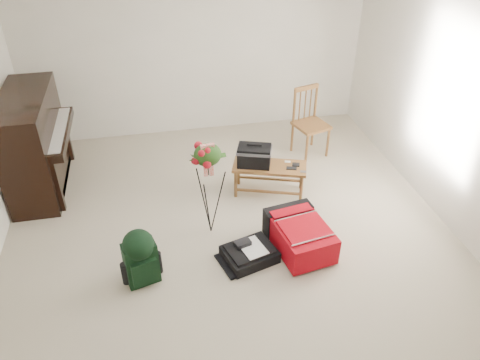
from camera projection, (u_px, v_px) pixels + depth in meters
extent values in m
cube|color=#BEB099|center=(233.00, 242.00, 5.22)|extent=(5.00, 5.50, 0.01)
cube|color=white|center=(230.00, 11.00, 3.81)|extent=(5.00, 5.50, 0.01)
cube|color=silver|center=(196.00, 51.00, 6.74)|extent=(5.00, 0.04, 2.50)
cube|color=silver|center=(464.00, 120.00, 4.93)|extent=(0.04, 5.50, 2.50)
cube|color=black|center=(34.00, 143.00, 5.79)|extent=(0.55, 1.50, 1.25)
cube|color=black|center=(57.00, 133.00, 5.78)|extent=(0.28, 1.30, 0.10)
cube|color=white|center=(56.00, 130.00, 5.75)|extent=(0.22, 1.20, 0.02)
cube|color=black|center=(49.00, 181.00, 6.12)|extent=(0.45, 1.30, 0.10)
cube|color=olive|center=(270.00, 167.00, 5.78)|extent=(0.97, 0.63, 0.04)
cylinder|color=olive|center=(240.00, 191.00, 5.71)|extent=(0.04, 0.04, 0.37)
cylinder|color=olive|center=(235.00, 178.00, 5.94)|extent=(0.04, 0.04, 0.37)
cylinder|color=olive|center=(303.00, 183.00, 5.85)|extent=(0.04, 0.04, 0.37)
cylinder|color=olive|center=(296.00, 171.00, 6.08)|extent=(0.04, 0.04, 0.37)
cube|color=olive|center=(311.00, 125.00, 6.54)|extent=(0.53, 0.53, 0.04)
cylinder|color=olive|center=(302.00, 148.00, 6.50)|extent=(0.04, 0.04, 0.43)
cylinder|color=olive|center=(294.00, 135.00, 6.79)|extent=(0.04, 0.04, 0.43)
cylinder|color=olive|center=(326.00, 145.00, 6.56)|extent=(0.04, 0.04, 0.43)
cylinder|color=olive|center=(318.00, 133.00, 6.86)|extent=(0.04, 0.04, 0.43)
cube|color=olive|center=(310.00, 87.00, 6.41)|extent=(0.38, 0.15, 0.06)
cylinder|color=olive|center=(296.00, 105.00, 6.52)|extent=(0.04, 0.04, 0.53)
cylinder|color=olive|center=(321.00, 102.00, 6.58)|extent=(0.04, 0.04, 0.53)
cube|color=#BB0815|center=(300.00, 236.00, 5.04)|extent=(0.64, 0.86, 0.30)
cube|color=black|center=(292.00, 218.00, 5.29)|extent=(0.57, 0.26, 0.32)
cube|color=#BB0815|center=(303.00, 227.00, 4.91)|extent=(0.54, 0.52, 0.02)
cube|color=silver|center=(310.00, 241.00, 4.72)|extent=(0.49, 0.09, 0.01)
cube|color=black|center=(250.00, 254.00, 4.96)|extent=(0.62, 0.55, 0.13)
cube|color=black|center=(250.00, 249.00, 4.92)|extent=(0.54, 0.47, 0.03)
cube|color=white|center=(252.00, 248.00, 4.89)|extent=(0.31, 0.37, 0.01)
cube|color=black|center=(244.00, 242.00, 4.93)|extent=(0.19, 0.15, 0.05)
cube|color=black|center=(141.00, 263.00, 4.61)|extent=(0.36, 0.27, 0.48)
cube|color=black|center=(142.00, 273.00, 4.53)|extent=(0.26, 0.12, 0.28)
sphere|color=black|center=(138.00, 245.00, 4.47)|extent=(0.31, 0.31, 0.31)
cube|color=black|center=(133.00, 257.00, 4.68)|extent=(0.05, 0.04, 0.42)
cube|color=black|center=(148.00, 255.00, 4.71)|extent=(0.05, 0.04, 0.42)
cylinder|color=black|center=(208.00, 162.00, 4.85)|extent=(0.01, 0.01, 0.31)
ellipsoid|color=#254F18|center=(208.00, 155.00, 4.80)|extent=(0.29, 0.21, 0.27)
cube|color=red|center=(207.00, 148.00, 4.73)|extent=(0.15, 0.06, 0.08)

